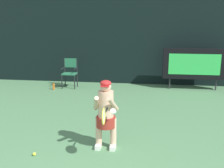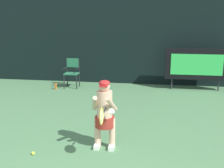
{
  "view_description": "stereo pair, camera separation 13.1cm",
  "coord_description": "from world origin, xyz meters",
  "px_view_note": "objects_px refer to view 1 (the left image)",
  "views": [
    {
      "loc": [
        0.88,
        -2.32,
        2.65
      ],
      "look_at": [
        0.05,
        4.07,
        1.05
      ],
      "focal_mm": 44.49,
      "sensor_mm": 36.0,
      "label": 1
    },
    {
      "loc": [
        1.01,
        -2.31,
        2.65
      ],
      "look_at": [
        0.05,
        4.07,
        1.05
      ],
      "focal_mm": 44.49,
      "sensor_mm": 36.0,
      "label": 2
    }
  ],
  "objects_px": {
    "tennis_racket": "(104,116)",
    "tennis_ball_loose": "(34,154)",
    "umpire_chair": "(70,71)",
    "water_bottle": "(54,86)",
    "scoreboard": "(194,64)",
    "tennis_player": "(106,112)"
  },
  "relations": [
    {
      "from": "tennis_racket",
      "to": "tennis_ball_loose",
      "type": "distance_m",
      "value": 1.63
    },
    {
      "from": "umpire_chair",
      "to": "tennis_ball_loose",
      "type": "relative_size",
      "value": 15.88
    },
    {
      "from": "tennis_racket",
      "to": "tennis_ball_loose",
      "type": "height_order",
      "value": "tennis_racket"
    },
    {
      "from": "water_bottle",
      "to": "tennis_racket",
      "type": "xyz_separation_m",
      "value": [
        2.64,
        -4.85,
        0.78
      ]
    },
    {
      "from": "scoreboard",
      "to": "tennis_player",
      "type": "xyz_separation_m",
      "value": [
        -2.46,
        -4.96,
        -0.18
      ]
    },
    {
      "from": "scoreboard",
      "to": "tennis_ball_loose",
      "type": "height_order",
      "value": "scoreboard"
    },
    {
      "from": "water_bottle",
      "to": "tennis_racket",
      "type": "distance_m",
      "value": 5.57
    },
    {
      "from": "water_bottle",
      "to": "umpire_chair",
      "type": "bearing_deg",
      "value": 39.38
    },
    {
      "from": "scoreboard",
      "to": "water_bottle",
      "type": "height_order",
      "value": "scoreboard"
    },
    {
      "from": "tennis_player",
      "to": "tennis_racket",
      "type": "distance_m",
      "value": 0.59
    },
    {
      "from": "tennis_player",
      "to": "tennis_racket",
      "type": "xyz_separation_m",
      "value": [
        0.05,
        -0.57,
        0.14
      ]
    },
    {
      "from": "umpire_chair",
      "to": "tennis_player",
      "type": "distance_m",
      "value": 5.14
    },
    {
      "from": "scoreboard",
      "to": "tennis_racket",
      "type": "distance_m",
      "value": 6.02
    },
    {
      "from": "tennis_racket",
      "to": "water_bottle",
      "type": "bearing_deg",
      "value": 104.24
    },
    {
      "from": "tennis_ball_loose",
      "to": "tennis_racket",
      "type": "bearing_deg",
      "value": -1.68
    },
    {
      "from": "tennis_racket",
      "to": "tennis_player",
      "type": "bearing_deg",
      "value": 80.81
    },
    {
      "from": "tennis_ball_loose",
      "to": "scoreboard",
      "type": "bearing_deg",
      "value": 55.37
    },
    {
      "from": "tennis_player",
      "to": "tennis_ball_loose",
      "type": "xyz_separation_m",
      "value": [
        -1.33,
        -0.53,
        -0.73
      ]
    },
    {
      "from": "tennis_ball_loose",
      "to": "tennis_player",
      "type": "bearing_deg",
      "value": 21.58
    },
    {
      "from": "scoreboard",
      "to": "tennis_racket",
      "type": "height_order",
      "value": "scoreboard"
    },
    {
      "from": "water_bottle",
      "to": "scoreboard",
      "type": "bearing_deg",
      "value": 7.66
    },
    {
      "from": "scoreboard",
      "to": "tennis_ball_loose",
      "type": "xyz_separation_m",
      "value": [
        -3.79,
        -5.48,
        -0.91
      ]
    }
  ]
}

